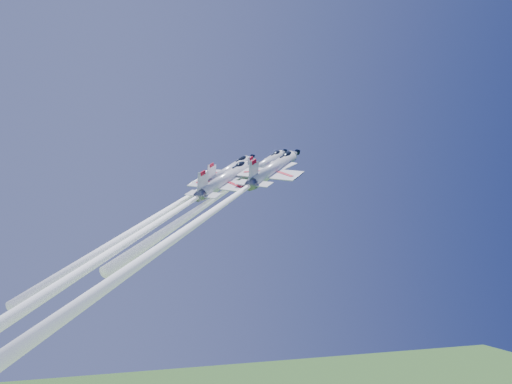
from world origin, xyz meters
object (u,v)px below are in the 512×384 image
object	(u,v)px
jet_slot	(126,243)
jet_right	(193,225)
jet_left	(169,209)
jet_lead	(220,195)

from	to	relation	value
jet_slot	jet_right	bearing A→B (deg)	42.27
jet_left	jet_right	distance (m)	10.70
jet_lead	jet_left	size ratio (longest dim) A/B	0.90
jet_slot	jet_lead	bearing A→B (deg)	85.67
jet_lead	jet_slot	distance (m)	20.50
jet_left	jet_lead	bearing A→B (deg)	63.53
jet_lead	jet_right	xyz separation A→B (m)	(-7.02, -12.43, -4.91)
jet_lead	jet_right	bearing A→B (deg)	-70.25
jet_lead	jet_right	distance (m)	15.10
jet_left	jet_right	world-z (taller)	jet_right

